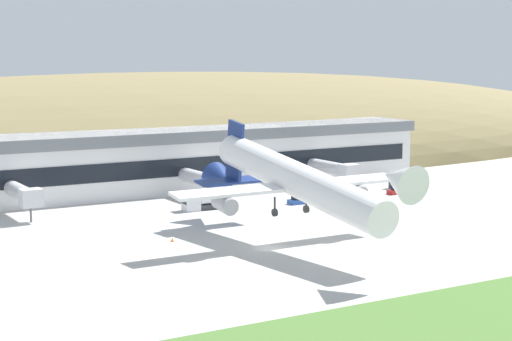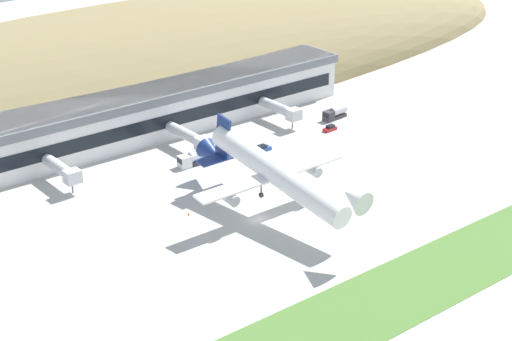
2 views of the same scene
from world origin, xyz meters
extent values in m
plane|color=#B7B5AF|center=(0.00, 0.00, 0.00)|extent=(428.44, 428.44, 0.00)
cube|color=#4C7533|center=(0.00, -36.35, 0.04)|extent=(385.59, 16.94, 0.08)
ellipsoid|color=olive|center=(25.86, 91.51, 0.00)|extent=(316.72, 80.18, 44.51)
cube|color=silver|center=(8.13, 53.06, 5.99)|extent=(112.46, 14.01, 11.98)
cube|color=slate|center=(8.13, 53.06, 10.90)|extent=(113.66, 15.21, 2.16)
cube|color=black|center=(8.13, 46.00, 5.39)|extent=(107.96, 0.16, 3.36)
cylinder|color=silver|center=(-23.22, 40.08, 4.00)|extent=(2.60, 11.95, 2.60)
cube|color=silver|center=(-23.22, 34.11, 4.00)|extent=(3.38, 2.86, 2.86)
cylinder|color=slate|center=(-23.22, 34.61, 2.00)|extent=(0.36, 0.36, 4.00)
cylinder|color=silver|center=(9.26, 39.07, 4.00)|extent=(2.60, 13.96, 2.60)
cube|color=silver|center=(9.26, 32.09, 4.00)|extent=(3.38, 2.86, 2.86)
cylinder|color=slate|center=(9.26, 32.59, 2.00)|extent=(0.36, 0.36, 4.00)
cylinder|color=silver|center=(38.30, 39.70, 4.00)|extent=(2.60, 12.72, 2.60)
cube|color=silver|center=(38.30, 33.34, 4.00)|extent=(3.38, 2.86, 2.86)
cylinder|color=slate|center=(38.30, 33.84, 2.00)|extent=(0.36, 0.36, 4.00)
cylinder|color=white|center=(4.11, -0.82, 9.22)|extent=(4.77, 38.04, 9.60)
cone|color=white|center=(4.11, -22.13, 11.99)|extent=(4.67, 5.81, 5.31)
cone|color=navy|center=(4.11, 20.97, 6.39)|extent=(4.67, 6.75, 5.44)
cube|color=navy|center=(4.11, 17.19, 11.51)|extent=(0.50, 5.45, 9.74)
cube|color=navy|center=(4.11, 17.42, 6.85)|extent=(12.40, 3.36, 0.79)
cube|color=white|center=(4.11, 1.05, 8.14)|extent=(35.93, 3.63, 0.91)
cylinder|color=#9E9EA3|center=(-6.67, 0.52, 6.66)|extent=(2.30, 3.87, 2.75)
cylinder|color=#9E9EA3|center=(14.89, 0.52, 6.66)|extent=(2.30, 3.87, 2.75)
cylinder|color=#2D2D2D|center=(1.49, 1.05, 5.73)|extent=(0.28, 0.28, 2.20)
cylinder|color=#2D2D2D|center=(1.49, 1.05, 4.63)|extent=(0.45, 1.10, 1.10)
cylinder|color=#2D2D2D|center=(6.73, 1.05, 5.73)|extent=(0.28, 0.28, 2.20)
cylinder|color=#2D2D2D|center=(6.73, 1.05, 4.63)|extent=(0.45, 1.10, 1.10)
cylinder|color=#2D2D2D|center=(4.11, -13.92, 7.79)|extent=(0.22, 0.22, 1.98)
cylinder|color=#2D2D2D|center=(4.11, -13.92, 6.80)|extent=(0.30, 0.82, 0.82)
cube|color=#264C99|center=(23.01, 27.22, 0.41)|extent=(4.49, 1.91, 0.83)
cube|color=black|center=(22.79, 27.22, 1.16)|extent=(2.47, 1.62, 0.68)
cube|color=#B21E1E|center=(44.77, 26.84, 0.40)|extent=(3.88, 1.92, 0.80)
cube|color=black|center=(44.96, 26.86, 1.13)|extent=(2.17, 1.55, 0.66)
cube|color=silver|center=(3.13, 30.85, 1.38)|extent=(2.72, 2.59, 2.76)
cube|color=black|center=(1.79, 30.89, 1.87)|extent=(0.15, 2.13, 1.21)
cube|color=#38383D|center=(7.25, 30.71, 0.45)|extent=(5.67, 2.44, 0.90)
cylinder|color=silver|center=(7.25, 30.71, 2.09)|extent=(5.40, 2.56, 2.38)
cube|color=#333338|center=(49.25, 32.13, 1.32)|extent=(2.48, 2.62, 2.64)
cube|color=black|center=(48.08, 32.04, 1.80)|extent=(0.24, 2.09, 1.16)
cube|color=#38383D|center=(52.84, 32.41, 0.45)|extent=(5.04, 2.58, 0.90)
cylinder|color=#B7B7BC|center=(52.84, 32.41, 2.07)|extent=(4.81, 2.68, 2.33)
cube|color=orange|center=(23.68, 9.97, 0.01)|extent=(0.52, 0.52, 0.03)
cone|color=orange|center=(23.68, 9.97, 0.31)|extent=(0.40, 0.40, 0.55)
cube|color=orange|center=(-9.84, 10.43, 0.01)|extent=(0.52, 0.52, 0.03)
cone|color=orange|center=(-9.84, 10.43, 0.31)|extent=(0.40, 0.40, 0.55)
camera|label=1|loc=(-59.91, -98.29, 26.42)|focal=60.00mm
camera|label=2|loc=(-95.81, -118.73, 78.95)|focal=60.00mm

